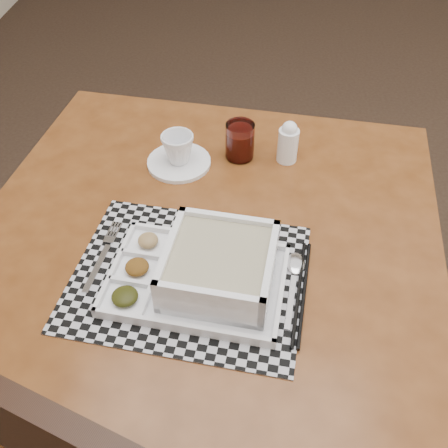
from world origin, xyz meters
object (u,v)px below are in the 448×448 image
(dining_table, at_px, (205,256))
(juice_glass, at_px, (240,142))
(serving_tray, at_px, (212,271))
(cup, at_px, (178,148))
(creamer_bottle, at_px, (288,142))

(dining_table, distance_m, juice_glass, 0.29)
(serving_tray, xyz_separation_m, cup, (-0.11, 0.35, 0.01))
(serving_tray, distance_m, creamer_bottle, 0.41)
(dining_table, xyz_separation_m, cup, (-0.08, 0.22, 0.12))
(dining_table, relative_size, creamer_bottle, 10.02)
(serving_tray, bearing_deg, dining_table, 102.66)
(cup, bearing_deg, juice_glass, 19.65)
(dining_table, xyz_separation_m, serving_tray, (0.03, -0.13, 0.11))
(creamer_bottle, bearing_deg, juice_glass, 178.00)
(dining_table, xyz_separation_m, juice_glass, (0.06, 0.26, 0.11))
(dining_table, bearing_deg, creamer_bottle, 56.66)
(serving_tray, xyz_separation_m, juice_glass, (0.03, 0.39, 0.00))
(serving_tray, bearing_deg, creamer_bottle, 70.17)
(juice_glass, bearing_deg, dining_table, -102.28)
(dining_table, height_order, cup, cup)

